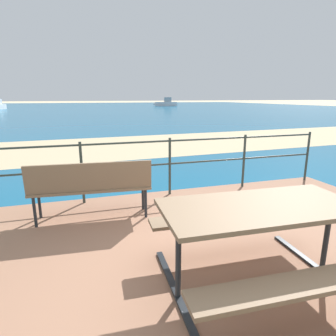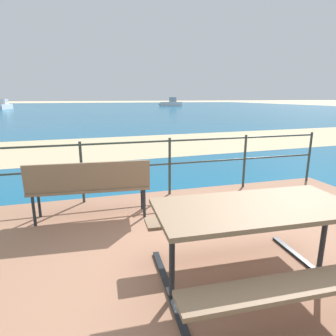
{
  "view_description": "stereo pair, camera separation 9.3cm",
  "coord_description": "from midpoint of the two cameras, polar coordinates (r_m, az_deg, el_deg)",
  "views": [
    {
      "loc": [
        -1.46,
        -2.21,
        1.75
      ],
      "look_at": [
        -0.0,
        2.51,
        0.52
      ],
      "focal_mm": 30.54,
      "sensor_mm": 36.0,
      "label": 1
    },
    {
      "loc": [
        -1.37,
        -2.24,
        1.75
      ],
      "look_at": [
        -0.0,
        2.51,
        0.52
      ],
      "focal_mm": 30.54,
      "sensor_mm": 36.0,
      "label": 2
    }
  ],
  "objects": [
    {
      "name": "ground_plane",
      "position": [
        3.17,
        13.54,
        -20.02
      ],
      "size": [
        240.0,
        240.0,
        0.0
      ],
      "primitive_type": "plane",
      "color": "beige"
    },
    {
      "name": "patio_paving",
      "position": [
        3.15,
        13.57,
        -19.56
      ],
      "size": [
        6.4,
        5.2,
        0.06
      ],
      "primitive_type": "cube",
      "color": "#996B51",
      "rests_on": "ground"
    },
    {
      "name": "sea_water",
      "position": [
        42.28,
        -15.5,
        11.21
      ],
      "size": [
        90.0,
        90.0,
        0.01
      ],
      "primitive_type": "cube",
      "color": "#145B84",
      "rests_on": "ground"
    },
    {
      "name": "beach_strip",
      "position": [
        10.54,
        -9.21,
        4.35
      ],
      "size": [
        54.18,
        7.57,
        0.01
      ],
      "primitive_type": "cube",
      "rotation": [
        0.0,
        0.0,
        0.05
      ],
      "color": "tan",
      "rests_on": "ground"
    },
    {
      "name": "picnic_table",
      "position": [
        2.67,
        16.82,
        -10.86
      ],
      "size": [
        1.79,
        1.54,
        0.79
      ],
      "rotation": [
        0.0,
        0.0,
        -0.05
      ],
      "color": "#7A6047",
      "rests_on": "patio_paving"
    },
    {
      "name": "park_bench",
      "position": [
        4.08,
        -15.72,
        -3.17
      ],
      "size": [
        1.67,
        0.54,
        0.85
      ],
      "rotation": [
        0.0,
        0.0,
        3.06
      ],
      "color": "#7A6047",
      "rests_on": "patio_paving"
    },
    {
      "name": "railing_fence",
      "position": [
        4.96,
        -0.18,
        1.85
      ],
      "size": [
        5.94,
        0.04,
        1.01
      ],
      "color": "#2D3833",
      "rests_on": "patio_paving"
    },
    {
      "name": "boat_near",
      "position": [
        54.94,
        -0.48,
        12.84
      ],
      "size": [
        4.63,
        2.0,
        1.62
      ],
      "rotation": [
        0.0,
        0.0,
        2.92
      ],
      "color": "silver",
      "rests_on": "sea_water"
    }
  ]
}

